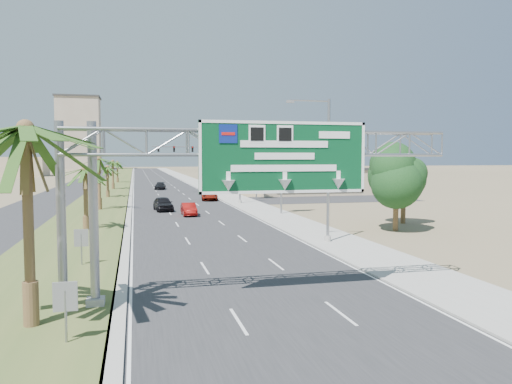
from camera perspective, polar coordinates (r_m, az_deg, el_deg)
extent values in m
cube|color=#28282B|center=(120.76, -11.02, 1.10)|extent=(12.00, 300.00, 0.02)
cube|color=#9E9B93|center=(121.45, -7.01, 1.18)|extent=(4.00, 300.00, 0.10)
cube|color=#455827|center=(120.71, -15.77, 1.05)|extent=(7.00, 300.00, 0.12)
cube|color=#28282B|center=(121.17, -19.08, 0.97)|extent=(8.00, 300.00, 0.02)
cylinder|color=gray|center=(20.67, -18.07, -2.60)|extent=(0.36, 0.36, 7.40)
cylinder|color=gray|center=(20.80, -21.37, -2.64)|extent=(0.36, 0.36, 7.40)
cube|color=#9E9B93|center=(21.35, -17.86, -11.97)|extent=(0.70, 0.70, 0.40)
cube|color=#9E9B93|center=(21.47, -21.12, -11.96)|extent=(0.70, 0.70, 0.40)
cube|color=#074321|center=(20.91, 3.27, 3.98)|extent=(7.20, 0.12, 3.00)
cube|color=navy|center=(20.28, -3.20, 6.67)|extent=(0.75, 0.03, 0.75)
cone|color=white|center=(20.87, 3.32, 0.82)|extent=(0.56, 0.56, 0.45)
cylinder|color=brown|center=(19.00, -24.55, -3.94)|extent=(0.36, 0.36, 7.00)
cylinder|color=brown|center=(19.53, -24.32, -11.70)|extent=(0.54, 0.54, 1.68)
cylinder|color=brown|center=(42.81, -18.88, -0.90)|extent=(0.36, 0.36, 5.00)
cylinder|color=brown|center=(43.00, -18.82, -3.42)|extent=(0.54, 0.54, 1.20)
cylinder|color=brown|center=(58.69, -17.49, 0.80)|extent=(0.36, 0.36, 5.80)
cylinder|color=brown|center=(58.85, -17.44, -1.34)|extent=(0.54, 0.54, 1.39)
cylinder|color=brown|center=(76.67, -16.60, 1.05)|extent=(0.36, 0.36, 4.50)
cylinder|color=brown|center=(76.78, -16.57, -0.23)|extent=(0.54, 0.54, 1.08)
cylinder|color=brown|center=(95.62, -16.03, 1.83)|extent=(0.36, 0.36, 5.20)
cylinder|color=brown|center=(95.71, -16.01, 0.64)|extent=(0.54, 0.54, 1.25)
cylinder|color=brown|center=(120.60, -15.55, 2.16)|extent=(0.36, 0.36, 4.80)
cylinder|color=brown|center=(120.67, -15.54, 1.30)|extent=(0.54, 0.54, 1.15)
cylinder|color=gray|center=(35.04, 8.27, 2.33)|extent=(0.20, 0.20, 10.00)
cylinder|color=gray|center=(34.74, 6.18, 10.35)|extent=(2.80, 0.12, 0.12)
cube|color=slate|center=(34.28, 3.94, 10.28)|extent=(0.50, 0.22, 0.18)
cylinder|color=#9E9B93|center=(35.49, 8.19, -5.36)|extent=(0.44, 0.44, 0.50)
cylinder|color=gray|center=(63.85, -1.86, 3.12)|extent=(0.20, 0.20, 10.00)
cylinder|color=gray|center=(63.68, -3.11, 7.48)|extent=(2.80, 0.12, 0.12)
cube|color=slate|center=(63.43, -4.36, 7.39)|extent=(0.50, 0.22, 0.18)
cylinder|color=#9E9B93|center=(64.10, -1.85, -1.13)|extent=(0.44, 0.44, 0.50)
cylinder|color=gray|center=(99.35, -6.13, 3.42)|extent=(0.20, 0.20, 10.00)
cylinder|color=gray|center=(99.25, -6.95, 6.21)|extent=(2.80, 0.12, 0.12)
cube|color=slate|center=(99.09, -7.76, 6.15)|extent=(0.50, 0.22, 0.18)
cylinder|color=#9E9B93|center=(99.52, -6.11, 0.68)|extent=(0.44, 0.44, 0.50)
cylinder|color=gray|center=(83.49, -4.88, 2.63)|extent=(0.28, 0.28, 8.00)
cylinder|color=gray|center=(82.87, -8.32, 5.15)|extent=(10.00, 0.18, 0.18)
cube|color=black|center=(82.82, -7.27, 4.89)|extent=(0.32, 0.18, 0.95)
cube|color=black|center=(82.53, -9.35, 4.87)|extent=(0.32, 0.18, 0.95)
cube|color=black|center=(82.38, -11.09, 4.85)|extent=(0.32, 0.18, 0.95)
sphere|color=red|center=(82.70, -7.26, 5.09)|extent=(0.22, 0.22, 0.22)
imported|color=black|center=(83.47, -4.89, 4.69)|extent=(0.16, 0.16, 0.60)
cylinder|color=#9E9B93|center=(83.66, -4.86, 0.10)|extent=(0.56, 0.56, 0.60)
cube|color=tan|center=(81.41, 6.14, 1.18)|extent=(18.00, 10.00, 4.00)
cylinder|color=brown|center=(42.09, 15.69, -1.66)|extent=(0.44, 0.44, 3.90)
sphere|color=black|center=(41.92, 15.75, 1.88)|extent=(4.50, 4.50, 4.50)
cylinder|color=brown|center=(47.06, 16.48, -1.46)|extent=(0.44, 0.44, 3.30)
sphere|color=black|center=(46.91, 16.53, 1.22)|extent=(3.50, 3.50, 3.50)
cylinder|color=gray|center=(17.40, -20.91, -13.34)|extent=(0.08, 0.08, 1.80)
cube|color=slate|center=(17.20, -20.97, -11.11)|extent=(0.75, 0.06, 0.95)
cylinder|color=gray|center=(29.08, -19.32, -6.33)|extent=(0.08, 0.08, 1.80)
cube|color=slate|center=(28.97, -19.35, -4.97)|extent=(0.75, 0.06, 0.95)
cube|color=gray|center=(262.07, -19.58, 6.31)|extent=(20.00, 16.00, 35.00)
cube|color=tan|center=(175.00, -26.73, 2.61)|extent=(24.00, 14.00, 6.00)
cube|color=tan|center=(154.67, -0.38, 2.73)|extent=(20.00, 12.00, 5.00)
imported|color=black|center=(56.58, -10.57, -1.34)|extent=(2.28, 4.76, 1.57)
imported|color=maroon|center=(51.66, -7.69, -1.98)|extent=(1.39, 3.91, 1.29)
imported|color=gray|center=(69.22, -5.34, -0.44)|extent=(2.60, 4.80, 1.28)
imported|color=black|center=(93.57, -10.90, 0.67)|extent=(2.39, 4.69, 1.30)
cylinder|color=gray|center=(52.17, 2.91, 1.94)|extent=(0.20, 0.20, 8.23)
cube|color=#B10E13|center=(52.14, 2.92, 4.92)|extent=(2.40, 0.33, 2.40)
cube|color=white|center=(51.97, 2.98, 4.93)|extent=(1.68, 0.06, 0.84)
cylinder|color=gray|center=(70.58, 0.03, 1.85)|extent=(0.20, 0.20, 6.66)
cube|color=#103597|center=(70.54, 0.03, 3.17)|extent=(2.02, 0.75, 3.00)
cube|color=white|center=(70.37, 0.07, 3.17)|extent=(1.37, 0.36, 1.05)
cylinder|color=gray|center=(96.86, -3.73, 3.00)|extent=(0.20, 0.20, 8.58)
cube|color=red|center=(96.86, -3.73, 4.89)|extent=(2.22, 0.74, 1.80)
cube|color=white|center=(96.68, -3.72, 4.89)|extent=(1.52, 0.35, 0.63)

